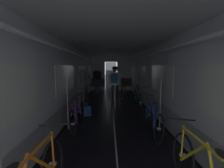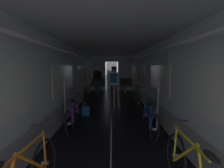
{
  "view_description": "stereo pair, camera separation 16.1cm",
  "coord_description": "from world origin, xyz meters",
  "px_view_note": "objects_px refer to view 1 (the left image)",
  "views": [
    {
      "loc": [
        -0.14,
        -1.99,
        1.71
      ],
      "look_at": [
        0.0,
        5.43,
        0.87
      ],
      "focal_mm": 24.56,
      "sensor_mm": 36.0,
      "label": 1
    },
    {
      "loc": [
        0.02,
        -1.99,
        1.71
      ],
      "look_at": [
        0.0,
        5.43,
        0.87
      ],
      "focal_mm": 24.56,
      "sensor_mm": 36.0,
      "label": 2
    }
  ],
  "objects_px": {
    "bench_seat_far_right": "(125,84)",
    "bicycle_green": "(138,98)",
    "bicycle_black": "(87,100)",
    "person_cyclist_aisle": "(115,81)",
    "bicycle_red_in_aisle": "(122,96)",
    "backpack_on_floor": "(88,111)",
    "person_standing_near_bench": "(97,78)",
    "bicycle_purple": "(76,115)",
    "bicycle_blue": "(153,119)",
    "bench_seat_far_left": "(98,84)"
  },
  "relations": [
    {
      "from": "bench_seat_far_left",
      "to": "bicycle_green",
      "type": "bearing_deg",
      "value": -62.41
    },
    {
      "from": "bench_seat_far_right",
      "to": "bicycle_green",
      "type": "height_order",
      "value": "same"
    },
    {
      "from": "bicycle_red_in_aisle",
      "to": "bicycle_blue",
      "type": "bearing_deg",
      "value": -80.77
    },
    {
      "from": "bicycle_blue",
      "to": "bicycle_red_in_aisle",
      "type": "relative_size",
      "value": 1.0
    },
    {
      "from": "bicycle_purple",
      "to": "bicycle_green",
      "type": "bearing_deg",
      "value": 46.23
    },
    {
      "from": "bicycle_green",
      "to": "person_standing_near_bench",
      "type": "xyz_separation_m",
      "value": [
        -1.97,
        3.39,
        0.59
      ]
    },
    {
      "from": "bench_seat_far_right",
      "to": "backpack_on_floor",
      "type": "height_order",
      "value": "bench_seat_far_right"
    },
    {
      "from": "bicycle_black",
      "to": "person_cyclist_aisle",
      "type": "bearing_deg",
      "value": 28.02
    },
    {
      "from": "bicycle_black",
      "to": "person_standing_near_bench",
      "type": "xyz_separation_m",
      "value": [
        0.15,
        3.62,
        0.59
      ]
    },
    {
      "from": "bicycle_green",
      "to": "person_standing_near_bench",
      "type": "relative_size",
      "value": 1.0
    },
    {
      "from": "bicycle_purple",
      "to": "bicycle_green",
      "type": "height_order",
      "value": "bicycle_purple"
    },
    {
      "from": "bicycle_black",
      "to": "person_cyclist_aisle",
      "type": "distance_m",
      "value": 1.48
    },
    {
      "from": "bicycle_green",
      "to": "bicycle_black",
      "type": "xyz_separation_m",
      "value": [
        -2.12,
        -0.23,
        0.0
      ]
    },
    {
      "from": "backpack_on_floor",
      "to": "bench_seat_far_right",
      "type": "bearing_deg",
      "value": 69.48
    },
    {
      "from": "bicycle_red_in_aisle",
      "to": "person_standing_near_bench",
      "type": "height_order",
      "value": "person_standing_near_bench"
    },
    {
      "from": "bench_seat_far_right",
      "to": "bicycle_blue",
      "type": "bearing_deg",
      "value": -89.34
    },
    {
      "from": "bicycle_green",
      "to": "backpack_on_floor",
      "type": "relative_size",
      "value": 4.98
    },
    {
      "from": "bicycle_purple",
      "to": "backpack_on_floor",
      "type": "distance_m",
      "value": 1.2
    },
    {
      "from": "bicycle_green",
      "to": "person_standing_near_bench",
      "type": "distance_m",
      "value": 3.97
    },
    {
      "from": "bench_seat_far_right",
      "to": "person_cyclist_aisle",
      "type": "relative_size",
      "value": 0.57
    },
    {
      "from": "bicycle_red_in_aisle",
      "to": "bench_seat_far_left",
      "type": "bearing_deg",
      "value": 113.49
    },
    {
      "from": "bicycle_blue",
      "to": "person_cyclist_aisle",
      "type": "height_order",
      "value": "person_cyclist_aisle"
    },
    {
      "from": "bicycle_green",
      "to": "backpack_on_floor",
      "type": "distance_m",
      "value": 2.23
    },
    {
      "from": "bench_seat_far_right",
      "to": "bicycle_green",
      "type": "distance_m",
      "value": 3.78
    },
    {
      "from": "bench_seat_far_right",
      "to": "bicycle_red_in_aisle",
      "type": "height_order",
      "value": "bench_seat_far_right"
    },
    {
      "from": "bicycle_green",
      "to": "person_cyclist_aisle",
      "type": "height_order",
      "value": "person_cyclist_aisle"
    },
    {
      "from": "bicycle_black",
      "to": "person_standing_near_bench",
      "type": "bearing_deg",
      "value": 87.61
    },
    {
      "from": "bicycle_black",
      "to": "bench_seat_far_right",
      "type": "bearing_deg",
      "value": 64.02
    },
    {
      "from": "bicycle_purple",
      "to": "person_cyclist_aisle",
      "type": "xyz_separation_m",
      "value": [
        1.15,
        2.59,
        0.69
      ]
    },
    {
      "from": "bicycle_green",
      "to": "person_cyclist_aisle",
      "type": "bearing_deg",
      "value": 158.07
    },
    {
      "from": "person_standing_near_bench",
      "to": "bench_seat_far_left",
      "type": "bearing_deg",
      "value": 90.41
    },
    {
      "from": "bench_seat_far_right",
      "to": "bicycle_purple",
      "type": "bearing_deg",
      "value": -108.0
    },
    {
      "from": "bench_seat_far_right",
      "to": "bicycle_green",
      "type": "xyz_separation_m",
      "value": [
        0.17,
        -3.77,
        -0.19
      ]
    },
    {
      "from": "bench_seat_far_right",
      "to": "bicycle_red_in_aisle",
      "type": "relative_size",
      "value": 0.58
    },
    {
      "from": "person_cyclist_aisle",
      "to": "bicycle_red_in_aisle",
      "type": "height_order",
      "value": "person_cyclist_aisle"
    },
    {
      "from": "bicycle_green",
      "to": "bicycle_red_in_aisle",
      "type": "relative_size",
      "value": 1.0
    },
    {
      "from": "bicycle_purple",
      "to": "bicycle_green",
      "type": "distance_m",
      "value": 3.05
    },
    {
      "from": "bicycle_black",
      "to": "bicycle_red_in_aisle",
      "type": "distance_m",
      "value": 1.74
    },
    {
      "from": "bicycle_blue",
      "to": "bicycle_red_in_aisle",
      "type": "bearing_deg",
      "value": 99.23
    },
    {
      "from": "bench_seat_far_right",
      "to": "bicycle_blue",
      "type": "xyz_separation_m",
      "value": [
        0.07,
        -6.3,
        -0.19
      ]
    },
    {
      "from": "bench_seat_far_right",
      "to": "bicycle_green",
      "type": "bearing_deg",
      "value": -87.43
    },
    {
      "from": "bicycle_purple",
      "to": "bicycle_blue",
      "type": "xyz_separation_m",
      "value": [
        2.01,
        -0.33,
        -0.0
      ]
    },
    {
      "from": "person_cyclist_aisle",
      "to": "bicycle_red_in_aisle",
      "type": "bearing_deg",
      "value": 37.34
    },
    {
      "from": "bench_seat_far_right",
      "to": "bicycle_red_in_aisle",
      "type": "distance_m",
      "value": 3.16
    },
    {
      "from": "person_cyclist_aisle",
      "to": "bicycle_red_in_aisle",
      "type": "distance_m",
      "value": 0.81
    },
    {
      "from": "person_cyclist_aisle",
      "to": "backpack_on_floor",
      "type": "relative_size",
      "value": 5.09
    },
    {
      "from": "backpack_on_floor",
      "to": "bicycle_purple",
      "type": "bearing_deg",
      "value": -96.98
    },
    {
      "from": "person_standing_near_bench",
      "to": "bench_seat_far_right",
      "type": "bearing_deg",
      "value": 11.83
    },
    {
      "from": "bench_seat_far_right",
      "to": "person_cyclist_aisle",
      "type": "height_order",
      "value": "person_cyclist_aisle"
    },
    {
      "from": "bicycle_purple",
      "to": "person_standing_near_bench",
      "type": "xyz_separation_m",
      "value": [
        0.14,
        5.59,
        0.59
      ]
    }
  ]
}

